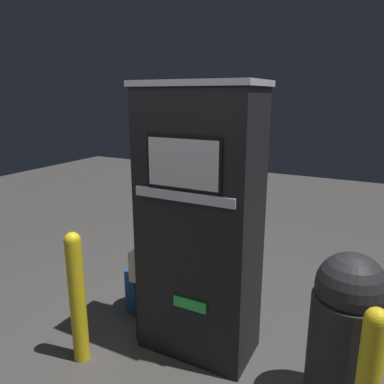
{
  "coord_description": "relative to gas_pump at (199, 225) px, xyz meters",
  "views": [
    {
      "loc": [
        1.13,
        -2.04,
        1.9
      ],
      "look_at": [
        0.0,
        0.12,
        1.27
      ],
      "focal_mm": 35.0,
      "sensor_mm": 36.0,
      "label": 1
    }
  ],
  "objects": [
    {
      "name": "ground_plane",
      "position": [
        0.0,
        -0.23,
        -1.0
      ],
      "size": [
        14.0,
        14.0,
        0.0
      ],
      "primitive_type": "plane",
      "color": "#423F3D"
    },
    {
      "name": "gas_pump",
      "position": [
        0.0,
        0.0,
        0.0
      ],
      "size": [
        0.93,
        0.5,
        1.99
      ],
      "color": "black",
      "rests_on": "ground_plane"
    },
    {
      "name": "safety_bollard",
      "position": [
        -0.7,
        -0.54,
        -0.48
      ],
      "size": [
        0.11,
        0.11,
        1.0
      ],
      "color": "yellow",
      "rests_on": "ground_plane"
    },
    {
      "name": "trash_bin",
      "position": [
        1.04,
        -0.1,
        -0.48
      ],
      "size": [
        0.43,
        0.43,
        1.03
      ],
      "color": "#232326",
      "rests_on": "ground_plane"
    },
    {
      "name": "squeegee_bucket",
      "position": [
        -0.7,
        0.23,
        -0.82
      ],
      "size": [
        0.3,
        0.3,
        0.8
      ],
      "color": "#1E478C",
      "rests_on": "ground_plane"
    }
  ]
}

